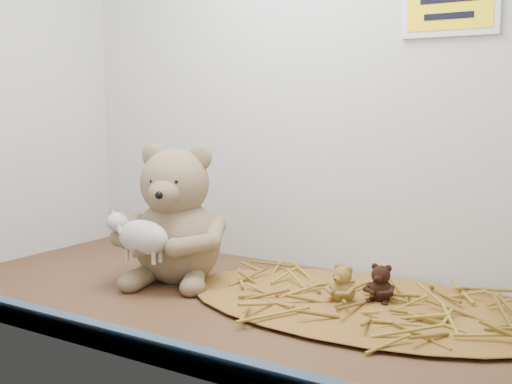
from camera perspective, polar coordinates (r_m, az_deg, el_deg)
The scene contains 8 objects.
alcove_shell at distance 121.76cm, azimuth -0.07°, elevation 12.18°, with size 120.40×60.20×90.40cm.
front_rail at distance 97.76cm, azimuth -12.22°, elevation -12.70°, with size 119.28×2.20×3.60cm, color #3B5071.
straw_bed at distance 116.78cm, azimuth 9.35°, elevation -9.77°, with size 68.85×39.98×1.33cm, color brown.
main_teddy at distance 130.24cm, azimuth -7.09°, elevation -1.85°, with size 22.58×23.84×28.01cm, color #8B6F55, non-canonical shape.
toy_lamb at distance 123.37cm, azimuth -10.01°, elevation -3.99°, with size 14.36×8.76×9.28cm, color beige, non-canonical shape.
mini_teddy_tan at distance 114.98cm, azimuth 7.72°, elevation -7.91°, with size 5.46×5.77×6.78cm, color olive, non-canonical shape.
mini_teddy_brown at distance 116.35cm, azimuth 11.05°, elevation -7.78°, with size 5.51×5.82×6.84cm, color black, non-canonical shape.
wall_sign at distance 129.42cm, azimuth 16.88°, elevation 16.05°, with size 16.00×1.20×11.00cm, color yellow.
Camera 1 is at (64.52, -93.86, 35.88)cm, focal length 45.00 mm.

